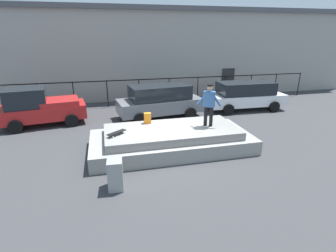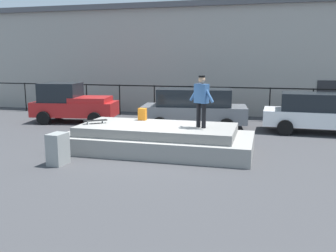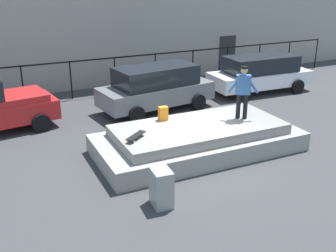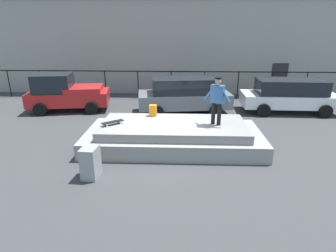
{
  "view_description": "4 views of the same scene",
  "coord_description": "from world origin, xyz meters",
  "px_view_note": "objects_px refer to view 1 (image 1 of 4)",
  "views": [
    {
      "loc": [
        -2.16,
        -9.44,
        4.41
      ],
      "look_at": [
        0.48,
        1.35,
        0.49
      ],
      "focal_mm": 28.06,
      "sensor_mm": 36.0,
      "label": 1
    },
    {
      "loc": [
        3.79,
        -11.73,
        3.08
      ],
      "look_at": [
        0.37,
        1.16,
        0.64
      ],
      "focal_mm": 39.45,
      "sensor_mm": 36.0,
      "label": 2
    },
    {
      "loc": [
        -5.55,
        -10.17,
        5.32
      ],
      "look_at": [
        -0.25,
        1.07,
        0.55
      ],
      "focal_mm": 43.68,
      "sensor_mm": 36.0,
      "label": 3
    },
    {
      "loc": [
        0.48,
        -9.56,
        4.18
      ],
      "look_at": [
        0.07,
        0.82,
        0.48
      ],
      "focal_mm": 30.0,
      "sensor_mm": 36.0,
      "label": 4
    }
  ],
  "objects_px": {
    "car_white_hatchback_far": "(245,95)",
    "utility_box": "(115,174)",
    "skateboarder": "(209,102)",
    "car_red_pickup_near": "(40,107)",
    "skateboard": "(117,133)",
    "backpack": "(148,118)",
    "car_grey_hatchback_mid": "(160,101)"
  },
  "relations": [
    {
      "from": "skateboard",
      "to": "car_red_pickup_near",
      "type": "bearing_deg",
      "value": 126.92
    },
    {
      "from": "backpack",
      "to": "car_white_hatchback_far",
      "type": "bearing_deg",
      "value": -146.42
    },
    {
      "from": "backpack",
      "to": "car_red_pickup_near",
      "type": "distance_m",
      "value": 6.04
    },
    {
      "from": "car_white_hatchback_far",
      "to": "utility_box",
      "type": "xyz_separation_m",
      "value": [
        -8.14,
        -6.99,
        -0.43
      ]
    },
    {
      "from": "skateboard",
      "to": "backpack",
      "type": "relative_size",
      "value": 1.72
    },
    {
      "from": "skateboarder",
      "to": "backpack",
      "type": "distance_m",
      "value": 2.61
    },
    {
      "from": "skateboard",
      "to": "car_white_hatchback_far",
      "type": "xyz_separation_m",
      "value": [
        7.95,
        4.85,
        -0.08
      ]
    },
    {
      "from": "utility_box",
      "to": "car_grey_hatchback_mid",
      "type": "bearing_deg",
      "value": 71.83
    },
    {
      "from": "skateboarder",
      "to": "utility_box",
      "type": "relative_size",
      "value": 1.79
    },
    {
      "from": "car_red_pickup_near",
      "to": "car_grey_hatchback_mid",
      "type": "distance_m",
      "value": 6.12
    },
    {
      "from": "skateboard",
      "to": "car_red_pickup_near",
      "type": "relative_size",
      "value": 0.18
    },
    {
      "from": "backpack",
      "to": "utility_box",
      "type": "height_order",
      "value": "backpack"
    },
    {
      "from": "backpack",
      "to": "utility_box",
      "type": "relative_size",
      "value": 0.47
    },
    {
      "from": "skateboarder",
      "to": "utility_box",
      "type": "height_order",
      "value": "skateboarder"
    },
    {
      "from": "car_grey_hatchback_mid",
      "to": "utility_box",
      "type": "relative_size",
      "value": 5.1
    },
    {
      "from": "backpack",
      "to": "car_red_pickup_near",
      "type": "xyz_separation_m",
      "value": [
        -4.86,
        3.59,
        -0.16
      ]
    },
    {
      "from": "skateboarder",
      "to": "car_red_pickup_near",
      "type": "bearing_deg",
      "value": 147.87
    },
    {
      "from": "skateboarder",
      "to": "car_red_pickup_near",
      "type": "relative_size",
      "value": 0.4
    },
    {
      "from": "skateboard",
      "to": "car_red_pickup_near",
      "type": "height_order",
      "value": "car_red_pickup_near"
    },
    {
      "from": "car_white_hatchback_far",
      "to": "utility_box",
      "type": "distance_m",
      "value": 10.74
    },
    {
      "from": "skateboard",
      "to": "backpack",
      "type": "distance_m",
      "value": 1.73
    },
    {
      "from": "skateboarder",
      "to": "car_white_hatchback_far",
      "type": "relative_size",
      "value": 0.35
    },
    {
      "from": "skateboard",
      "to": "utility_box",
      "type": "distance_m",
      "value": 2.21
    },
    {
      "from": "skateboarder",
      "to": "backpack",
      "type": "height_order",
      "value": "skateboarder"
    },
    {
      "from": "backpack",
      "to": "skateboard",
      "type": "bearing_deg",
      "value": 43.24
    },
    {
      "from": "car_red_pickup_near",
      "to": "car_grey_hatchback_mid",
      "type": "height_order",
      "value": "car_red_pickup_near"
    },
    {
      "from": "skateboarder",
      "to": "car_red_pickup_near",
      "type": "height_order",
      "value": "skateboarder"
    },
    {
      "from": "car_red_pickup_near",
      "to": "car_white_hatchback_far",
      "type": "distance_m",
      "value": 11.47
    },
    {
      "from": "car_red_pickup_near",
      "to": "car_grey_hatchback_mid",
      "type": "bearing_deg",
      "value": -1.41
    },
    {
      "from": "car_grey_hatchback_mid",
      "to": "car_white_hatchback_far",
      "type": "height_order",
      "value": "car_grey_hatchback_mid"
    },
    {
      "from": "skateboarder",
      "to": "car_red_pickup_near",
      "type": "distance_m",
      "value": 8.52
    },
    {
      "from": "car_red_pickup_near",
      "to": "skateboard",
      "type": "bearing_deg",
      "value": -53.08
    }
  ]
}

